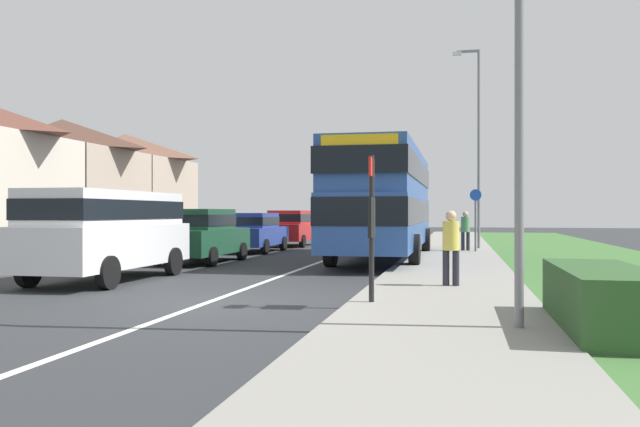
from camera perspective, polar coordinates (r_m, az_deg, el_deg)
ground_plane at (r=11.78m, az=-10.18°, el=-7.87°), size 120.00×120.00×0.00m
lane_marking_centre at (r=19.37m, az=-1.10°, el=-4.71°), size 0.14×60.00×0.01m
pavement_near_side at (r=16.86m, az=11.38°, el=-5.25°), size 3.20×68.00×0.12m
grass_verge_seaward at (r=17.34m, az=25.79°, el=-5.17°), size 6.00×68.00×0.08m
roadside_hedge at (r=9.36m, az=23.75°, el=-7.18°), size 1.10×3.34×0.90m
double_decker_bus at (r=22.17m, az=5.70°, el=1.43°), size 2.80×11.48×3.70m
parked_van_white at (r=16.10m, az=-18.35°, el=-1.18°), size 2.11×5.10×2.13m
parked_car_dark_green at (r=21.10m, az=-10.54°, el=-1.75°), size 1.99×4.41×1.73m
parked_car_blue at (r=26.36m, az=-5.88°, el=-1.51°), size 1.91×4.23×1.60m
parked_car_red at (r=30.98m, az=-2.63°, el=-1.17°), size 1.97×4.07×1.71m
pedestrian_at_stop at (r=13.54m, az=11.53°, el=-2.68°), size 0.34×0.34×1.67m
pedestrian_walking_away at (r=26.09m, az=12.77°, el=-1.33°), size 0.34×0.34×1.67m
bus_stop_sign at (r=10.89m, az=4.59°, el=-0.39°), size 0.09×0.52×2.60m
cycle_route_sign at (r=25.51m, az=13.63°, el=-0.35°), size 0.44×0.08×2.52m
street_lamp_near at (r=9.16m, az=16.56°, el=15.67°), size 1.14×0.20×7.10m
street_lamp_mid at (r=27.98m, az=13.71°, el=6.60°), size 1.14×0.20×8.47m
house_terrace_far_side at (r=33.52m, az=-25.05°, el=2.86°), size 6.91×26.06×6.49m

